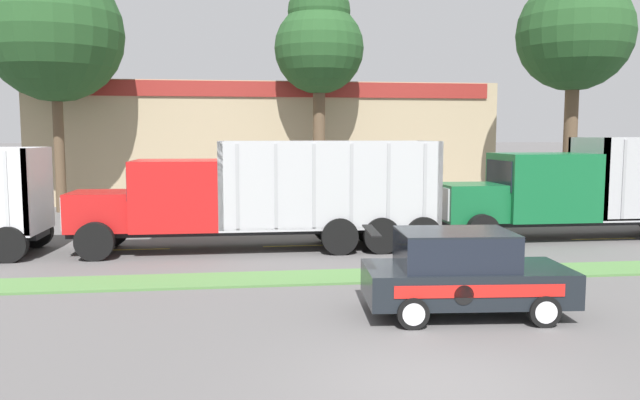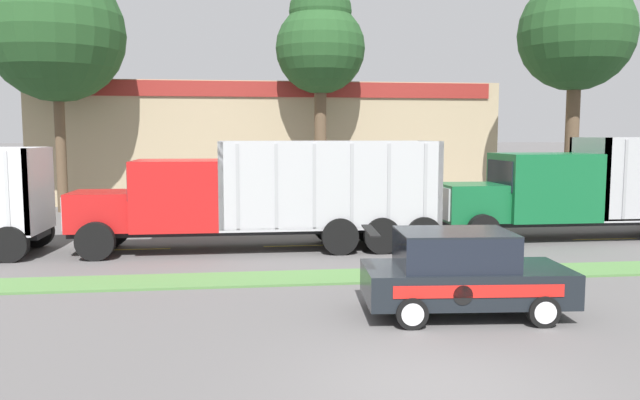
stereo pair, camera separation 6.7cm
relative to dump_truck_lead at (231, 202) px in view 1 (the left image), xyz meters
The scene contains 13 objects.
ground_plane 11.80m from the dump_truck_lead, 74.36° to the right, with size 600.00×600.00×0.00m, color #5B5959.
grass_verge 5.52m from the dump_truck_lead, 53.54° to the right, with size 120.00×1.54×0.06m, color #517F42.
centre_line_3 3.57m from the dump_truck_lead, behind, with size 2.40×0.14×0.01m, color yellow.
centre_line_4 2.76m from the dump_truck_lead, 12.73° to the left, with size 2.40×0.14×0.01m, color yellow.
centre_line_5 7.80m from the dump_truck_lead, ahead, with size 2.40×0.14×0.01m, color yellow.
centre_line_6 13.13m from the dump_truck_lead, ahead, with size 2.40×0.14×0.01m, color yellow.
dump_truck_lead is the anchor object (origin of this frame).
dump_truck_trail 12.17m from the dump_truck_lead, ahead, with size 11.88×2.69×3.57m.
rally_car 9.18m from the dump_truck_lead, 58.76° to the right, with size 4.21×2.24×1.76m.
store_building_backdrop 19.48m from the dump_truck_lead, 84.33° to the left, with size 24.97×12.10×6.49m.
tree_behind_left 15.62m from the dump_truck_lead, 126.33° to the left, with size 6.34×6.34×13.11m.
tree_behind_centre 19.08m from the dump_truck_lead, 26.71° to the left, with size 5.28×5.28×12.31m.
tree_behind_right 14.20m from the dump_truck_lead, 69.76° to the left, with size 4.47×4.47×11.31m.
Camera 1 is at (-2.86, -8.51, 3.64)m, focal length 35.00 mm.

